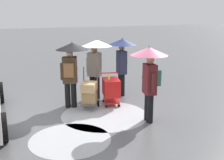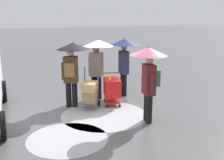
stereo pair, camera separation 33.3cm
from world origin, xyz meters
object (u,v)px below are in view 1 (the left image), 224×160
(pedestrian_white_side, at_px, (122,53))
(hand_dolly_boxes, at_px, (89,93))
(pedestrian_far_side, at_px, (71,60))
(shopping_cart_vendor, at_px, (111,88))
(pedestrian_black_side, at_px, (150,67))
(pedestrian_pink_side, at_px, (96,55))

(pedestrian_white_side, bearing_deg, hand_dolly_boxes, 32.60)
(hand_dolly_boxes, xyz_separation_m, pedestrian_far_side, (0.47, -0.36, 1.02))
(shopping_cart_vendor, relative_size, pedestrian_white_side, 0.49)
(pedestrian_black_side, relative_size, pedestrian_far_side, 1.00)
(hand_dolly_boxes, relative_size, pedestrian_black_side, 0.61)
(hand_dolly_boxes, height_order, pedestrian_pink_side, pedestrian_pink_side)
(pedestrian_pink_side, bearing_deg, pedestrian_black_side, 105.98)
(pedestrian_pink_side, relative_size, pedestrian_far_side, 1.00)
(pedestrian_pink_side, distance_m, pedestrian_black_side, 2.63)
(pedestrian_pink_side, bearing_deg, hand_dolly_boxes, 60.46)
(pedestrian_white_side, bearing_deg, pedestrian_far_side, 17.38)
(pedestrian_black_side, distance_m, pedestrian_far_side, 2.60)
(shopping_cart_vendor, relative_size, pedestrian_far_side, 0.49)
(hand_dolly_boxes, relative_size, pedestrian_far_side, 0.61)
(hand_dolly_boxes, distance_m, pedestrian_far_side, 1.18)
(pedestrian_black_side, bearing_deg, shopping_cart_vendor, -74.82)
(hand_dolly_boxes, bearing_deg, pedestrian_white_side, -147.40)
(pedestrian_pink_side, xyz_separation_m, pedestrian_white_side, (-1.02, -0.03, 0.00))
(hand_dolly_boxes, bearing_deg, shopping_cart_vendor, -169.23)
(pedestrian_pink_side, relative_size, pedestrian_white_side, 1.00)
(shopping_cart_vendor, relative_size, hand_dolly_boxes, 0.79)
(pedestrian_white_side, bearing_deg, pedestrian_black_side, 83.50)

